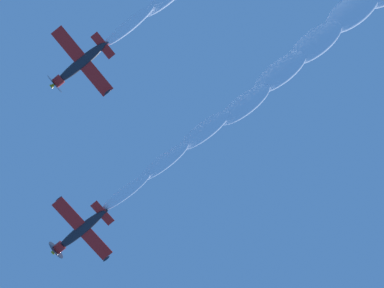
% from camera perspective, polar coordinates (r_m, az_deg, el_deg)
% --- Properties ---
extents(airplane_lead, '(8.03, 8.36, 3.29)m').
position_cam_1_polar(airplane_lead, '(82.31, -9.41, -7.23)').
color(airplane_lead, '#232328').
extents(airplane_left_wingman, '(8.01, 8.39, 3.62)m').
position_cam_1_polar(airplane_left_wingman, '(79.54, -9.43, 6.62)').
color(airplane_left_wingman, '#232328').
extents(smoke_trail_lead, '(45.94, 33.24, 8.36)m').
position_cam_1_polar(smoke_trail_lead, '(83.44, 11.99, 9.57)').
color(smoke_trail_lead, white).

